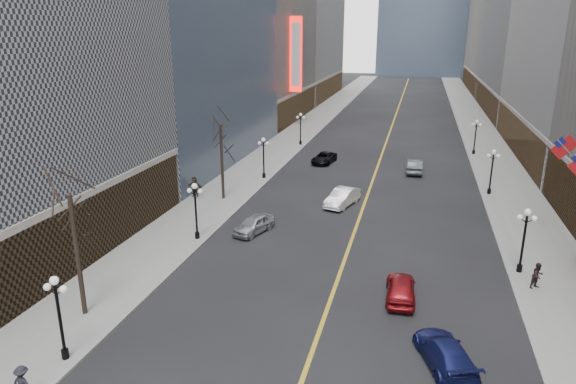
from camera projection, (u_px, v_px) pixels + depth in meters
The scene contains 23 objects.
sidewalk_east at pixel (488, 149), 71.28m from camera, with size 6.00×230.00×0.15m, color gray.
sidewalk_west at pixel (292, 139), 77.91m from camera, with size 6.00×230.00×0.15m, color gray.
lane_line at pixel (390, 131), 83.85m from camera, with size 0.25×200.00×0.02m, color gold.
streetlamp_east_1 at pixel (525, 234), 34.00m from camera, with size 1.26×0.44×4.52m.
streetlamp_east_2 at pixel (492, 167), 50.63m from camera, with size 1.26×0.44×4.52m.
streetlamp_east_3 at pixel (476, 133), 67.26m from camera, with size 1.26×0.44×4.52m.
streetlamp_west_0 at pixel (58, 309), 24.81m from camera, with size 1.26×0.44×4.52m.
streetlamp_west_1 at pixel (196, 205), 39.59m from camera, with size 1.26×0.44×4.52m.
streetlamp_west_2 at pixel (264, 154), 56.22m from camera, with size 1.26×0.44×4.52m.
streetlamp_west_3 at pixel (301, 125), 72.85m from camera, with size 1.26×0.44×4.52m.
flag_5 at pixel (567, 150), 38.32m from camera, with size 2.87×0.12×2.87m.
theatre_marquee at pixel (296, 55), 84.01m from camera, with size 2.00×0.55×12.00m.
tree_west_near at pixel (72, 214), 27.91m from camera, with size 3.60×3.60×7.92m.
tree_west_far at pixel (221, 137), 48.23m from camera, with size 3.60×3.60×7.92m.
car_nb_near at pixel (254, 224), 41.74m from camera, with size 1.69×4.21×1.43m, color #B7B9C0.
car_nb_mid at pixel (342, 197), 48.20m from camera, with size 1.70×4.87×1.60m, color white.
car_nb_far at pixel (324, 158), 63.77m from camera, with size 2.19×4.75×1.32m, color black.
car_sb_near at pixel (445, 353), 25.13m from camera, with size 1.97×4.85×1.41m, color navy.
car_sb_mid at pixel (401, 288), 31.36m from camera, with size 1.75×4.36×1.48m, color maroon.
car_sb_far at pixel (415, 166), 59.39m from camera, with size 1.72×4.93×1.62m, color #424749.
ped_east_walk at pixel (538, 276), 32.37m from camera, with size 0.83×0.46×1.71m, color black.
ped_west_walk at pixel (23, 383), 22.56m from camera, with size 1.08×0.44×1.67m, color black.
ped_west_far at pixel (195, 187), 50.28m from camera, with size 1.84×0.53×1.98m, color #2D2519.
Camera 1 is at (4.43, -4.50, 15.80)m, focal length 32.00 mm.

